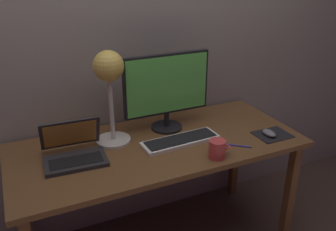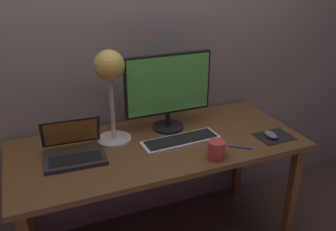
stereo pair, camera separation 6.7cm
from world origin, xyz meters
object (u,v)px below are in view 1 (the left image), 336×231
at_px(pen, 238,146).
at_px(mouse, 269,133).
at_px(desk_lamp, 109,77).
at_px(monitor, 167,88).
at_px(laptop, 73,148).
at_px(keyboard_main, 181,140).
at_px(coffee_mug, 217,149).

bearing_deg(pen, mouse, 7.25).
relative_size(desk_lamp, pen, 3.68).
height_order(monitor, laptop, monitor).
xyz_separation_m(keyboard_main, desk_lamp, (-0.33, 0.17, 0.37)).
bearing_deg(laptop, coffee_mug, -24.65).
relative_size(mouse, coffee_mug, 0.79).
distance_m(monitor, desk_lamp, 0.36).
bearing_deg(monitor, pen, -55.05).
height_order(laptop, coffee_mug, laptop).
height_order(monitor, desk_lamp, desk_lamp).
bearing_deg(laptop, mouse, -12.09).
distance_m(desk_lamp, mouse, 0.96).
height_order(desk_lamp, coffee_mug, desk_lamp).
bearing_deg(coffee_mug, keyboard_main, 113.85).
distance_m(laptop, pen, 0.88).
height_order(monitor, coffee_mug, monitor).
relative_size(desk_lamp, coffee_mug, 4.23).
xyz_separation_m(desk_lamp, mouse, (0.83, -0.31, -0.36)).
xyz_separation_m(monitor, pen, (0.26, -0.37, -0.25)).
bearing_deg(coffee_mug, mouse, 11.14).
relative_size(desk_lamp, mouse, 5.37).
xyz_separation_m(keyboard_main, laptop, (-0.57, 0.08, 0.04)).
height_order(keyboard_main, desk_lamp, desk_lamp).
distance_m(coffee_mug, pen, 0.18).
relative_size(keyboard_main, mouse, 4.64).
height_order(monitor, mouse, monitor).
relative_size(monitor, laptop, 1.62).
bearing_deg(laptop, monitor, 11.18).
relative_size(keyboard_main, pen, 3.18).
height_order(laptop, desk_lamp, desk_lamp).
xyz_separation_m(laptop, mouse, (1.07, -0.23, -0.04)).
height_order(keyboard_main, laptop, laptop).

